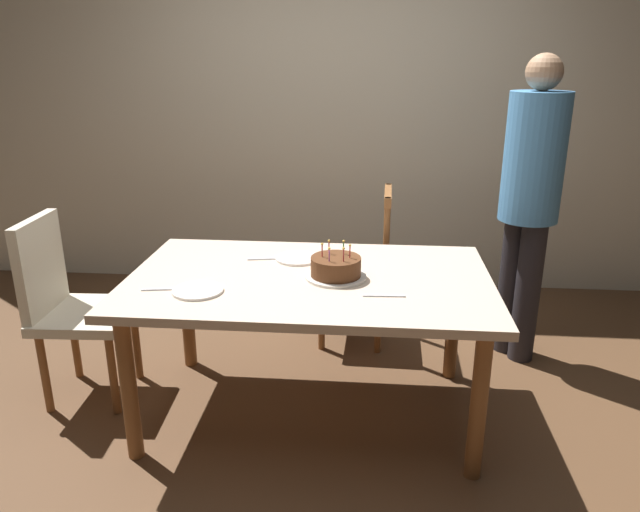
% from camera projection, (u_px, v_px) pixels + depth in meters
% --- Properties ---
extents(ground, '(6.40, 6.40, 0.00)m').
position_uv_depth(ground, '(310.00, 411.00, 2.95)').
color(ground, brown).
extents(back_wall, '(6.40, 0.10, 2.60)m').
position_uv_depth(back_wall, '(336.00, 112.00, 4.28)').
color(back_wall, beige).
rests_on(back_wall, ground).
extents(dining_table, '(1.67, 1.02, 0.72)m').
position_uv_depth(dining_table, '(309.00, 292.00, 2.75)').
color(dining_table, beige).
rests_on(dining_table, ground).
extents(birthday_cake, '(0.28, 0.28, 0.17)m').
position_uv_depth(birthday_cake, '(336.00, 268.00, 2.69)').
color(birthday_cake, silver).
rests_on(birthday_cake, dining_table).
extents(plate_near_celebrant, '(0.22, 0.22, 0.01)m').
position_uv_depth(plate_near_celebrant, '(198.00, 290.00, 2.54)').
color(plate_near_celebrant, white).
rests_on(plate_near_celebrant, dining_table).
extents(plate_far_side, '(0.22, 0.22, 0.01)m').
position_uv_depth(plate_far_side, '(298.00, 258.00, 2.94)').
color(plate_far_side, white).
rests_on(plate_far_side, dining_table).
extents(fork_near_celebrant, '(0.18, 0.05, 0.01)m').
position_uv_depth(fork_near_celebrant, '(162.00, 289.00, 2.56)').
color(fork_near_celebrant, silver).
rests_on(fork_near_celebrant, dining_table).
extents(fork_far_side, '(0.18, 0.05, 0.01)m').
position_uv_depth(fork_far_side, '(265.00, 259.00, 2.94)').
color(fork_far_side, silver).
rests_on(fork_far_side, dining_table).
extents(fork_near_guest, '(0.18, 0.03, 0.01)m').
position_uv_depth(fork_near_guest, '(384.00, 296.00, 2.49)').
color(fork_near_guest, silver).
rests_on(fork_near_guest, dining_table).
extents(chair_spindle_back, '(0.45, 0.45, 0.95)m').
position_uv_depth(chair_spindle_back, '(357.00, 269.00, 3.57)').
color(chair_spindle_back, brown).
rests_on(chair_spindle_back, ground).
extents(chair_upholstered, '(0.46, 0.46, 0.95)m').
position_uv_depth(chair_upholstered, '(67.00, 300.00, 2.94)').
color(chair_upholstered, beige).
rests_on(chair_upholstered, ground).
extents(person_guest, '(0.32, 0.32, 1.70)m').
position_uv_depth(person_guest, '(530.00, 194.00, 3.21)').
color(person_guest, '#262328').
rests_on(person_guest, ground).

